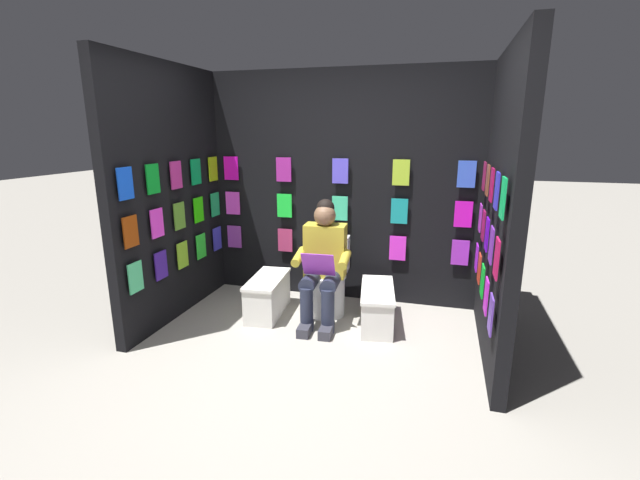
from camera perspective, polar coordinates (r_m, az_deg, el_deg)
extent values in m
plane|color=#9E998E|center=(3.45, -4.37, -17.76)|extent=(30.00, 30.00, 0.00)
cube|color=black|center=(4.69, 2.90, 6.86)|extent=(2.99, 0.10, 2.45)
cube|color=purple|center=(5.15, -11.21, 0.43)|extent=(0.17, 0.01, 0.26)
cube|color=#AF3062|center=(4.90, -4.61, -0.04)|extent=(0.17, 0.01, 0.26)
cube|color=gold|center=(4.73, 2.58, -0.54)|extent=(0.17, 0.01, 0.26)
cube|color=#E029D8|center=(4.63, 10.20, -1.08)|extent=(0.17, 0.01, 0.26)
cube|color=purple|center=(4.62, 18.00, -1.60)|extent=(0.17, 0.01, 0.26)
cube|color=#EA41E0|center=(5.07, -11.43, 4.79)|extent=(0.17, 0.01, 0.26)
cube|color=#1EEE3D|center=(4.82, -4.71, 4.54)|extent=(0.17, 0.01, 0.26)
cube|color=#42DEA2|center=(4.64, 2.63, 4.20)|extent=(0.17, 0.01, 0.26)
cube|color=teal|center=(4.54, 10.41, 3.76)|extent=(0.17, 0.01, 0.26)
cube|color=#D913C3|center=(4.53, 18.38, 3.23)|extent=(0.17, 0.01, 0.26)
cube|color=#DE0DBF|center=(5.02, -11.65, 9.25)|extent=(0.17, 0.01, 0.26)
cube|color=#A92698|center=(4.77, -4.81, 9.24)|extent=(0.17, 0.01, 0.26)
cube|color=#5B4FEF|center=(4.59, 2.69, 9.08)|extent=(0.17, 0.01, 0.26)
cube|color=#ABD430|center=(4.49, 10.64, 8.74)|extent=(0.17, 0.01, 0.26)
cube|color=blue|center=(4.48, 18.78, 8.22)|extent=(0.17, 0.01, 0.26)
cube|color=black|center=(3.69, 22.76, 3.75)|extent=(0.10, 1.75, 2.45)
cube|color=#AD23EF|center=(4.50, 19.95, -2.18)|extent=(0.01, 0.17, 0.26)
cube|color=red|center=(4.16, 20.26, -3.51)|extent=(0.01, 0.17, 0.26)
cube|color=green|center=(3.83, 20.63, -5.06)|extent=(0.01, 0.17, 0.26)
cube|color=#DA28E7|center=(3.50, 21.07, -6.91)|extent=(0.01, 0.17, 0.26)
cube|color=#6239B5|center=(3.17, 21.60, -9.13)|extent=(0.01, 0.17, 0.26)
cube|color=purple|center=(4.41, 20.38, 2.77)|extent=(0.01, 0.17, 0.26)
cube|color=#961350|center=(4.06, 20.74, 1.83)|extent=(0.01, 0.17, 0.26)
cube|color=#600CD7|center=(3.72, 21.16, 0.72)|extent=(0.01, 0.17, 0.26)
cube|color=purple|center=(3.38, 21.66, -0.61)|extent=(0.01, 0.17, 0.26)
cube|color=#C41554|center=(3.05, 22.27, -2.25)|extent=(0.01, 0.17, 0.26)
cube|color=#931946|center=(4.35, 20.84, 7.89)|extent=(0.01, 0.17, 0.26)
cube|color=brown|center=(4.00, 21.24, 7.38)|extent=(0.01, 0.17, 0.26)
cube|color=#B3114C|center=(3.66, 21.71, 6.77)|extent=(0.01, 0.17, 0.26)
cube|color=#3532DD|center=(3.31, 22.29, 6.04)|extent=(0.01, 0.17, 0.26)
cube|color=#12BF5C|center=(2.97, 22.99, 5.13)|extent=(0.01, 0.17, 0.26)
cube|color=black|center=(4.45, -19.17, 5.69)|extent=(0.10, 1.75, 2.45)
cube|color=#45C881|center=(3.99, -23.14, -4.55)|extent=(0.01, 0.17, 0.26)
cube|color=#381990|center=(4.25, -20.23, -3.14)|extent=(0.01, 0.17, 0.26)
cube|color=#84C229|center=(4.52, -17.67, -1.90)|extent=(0.01, 0.17, 0.26)
cube|color=green|center=(4.81, -15.41, -0.80)|extent=(0.01, 0.17, 0.26)
cube|color=#3736C2|center=(5.10, -13.40, 0.18)|extent=(0.01, 0.17, 0.26)
cube|color=#90360A|center=(3.88, -23.71, 1.01)|extent=(0.01, 0.17, 0.26)
cube|color=#EC37DC|center=(4.15, -20.69, 2.09)|extent=(0.01, 0.17, 0.26)
cube|color=#558E2B|center=(4.43, -18.05, 3.03)|extent=(0.01, 0.17, 0.26)
cube|color=#2ADC0B|center=(4.72, -15.72, 3.86)|extent=(0.01, 0.17, 0.26)
cube|color=#19A857|center=(5.02, -13.66, 4.58)|extent=(0.01, 0.17, 0.26)
cube|color=blue|center=(3.82, -24.30, 6.80)|extent=(0.01, 0.17, 0.26)
cube|color=#0D9327|center=(4.09, -21.18, 7.52)|extent=(0.01, 0.17, 0.26)
cube|color=#B82B86|center=(4.38, -18.45, 8.13)|extent=(0.01, 0.17, 0.26)
cube|color=#0A9349|center=(4.67, -16.05, 8.64)|extent=(0.01, 0.17, 0.26)
cube|color=#91C20D|center=(4.97, -13.93, 9.08)|extent=(0.01, 0.17, 0.26)
cylinder|color=white|center=(4.42, 0.79, -7.32)|extent=(0.38, 0.38, 0.40)
cylinder|color=white|center=(4.35, 0.80, -4.72)|extent=(0.41, 0.41, 0.02)
cube|color=white|center=(4.54, 1.45, -1.68)|extent=(0.39, 0.20, 0.36)
cylinder|color=white|center=(4.46, 1.23, -1.98)|extent=(0.39, 0.09, 0.39)
cube|color=gold|center=(4.24, 0.71, -1.37)|extent=(0.41, 0.25, 0.52)
sphere|color=brown|center=(4.13, 0.64, 3.26)|extent=(0.21, 0.21, 0.21)
sphere|color=black|center=(4.15, 0.73, 4.26)|extent=(0.17, 0.17, 0.17)
cylinder|color=#23283D|center=(4.11, 1.52, -5.48)|extent=(0.18, 0.41, 0.15)
cylinder|color=#23283D|center=(4.15, -1.21, -5.29)|extent=(0.18, 0.41, 0.15)
cylinder|color=#23283D|center=(4.03, 1.03, -9.37)|extent=(0.12, 0.12, 0.42)
cylinder|color=#23283D|center=(4.07, -1.77, -9.13)|extent=(0.12, 0.12, 0.42)
cube|color=#33333D|center=(4.05, 0.85, -11.87)|extent=(0.13, 0.27, 0.09)
cube|color=#33333D|center=(4.09, -1.96, -11.61)|extent=(0.13, 0.27, 0.09)
cylinder|color=gold|center=(4.04, 3.27, -2.57)|extent=(0.10, 0.31, 0.13)
cylinder|color=gold|center=(4.13, -2.78, -2.21)|extent=(0.10, 0.31, 0.13)
cube|color=purple|center=(3.93, -0.27, -3.26)|extent=(0.31, 0.15, 0.23)
cube|color=white|center=(4.24, 7.52, -8.87)|extent=(0.40, 0.78, 0.34)
cube|color=white|center=(4.17, 7.61, -6.52)|extent=(0.42, 0.81, 0.03)
cube|color=white|center=(4.47, -6.90, -7.48)|extent=(0.35, 0.71, 0.36)
cube|color=white|center=(4.40, -6.98, -5.13)|extent=(0.37, 0.74, 0.03)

